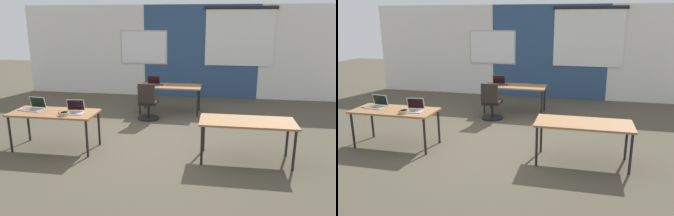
{
  "view_description": "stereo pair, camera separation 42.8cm",
  "coord_description": "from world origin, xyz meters",
  "views": [
    {
      "loc": [
        1.26,
        -6.07,
        2.39
      ],
      "look_at": [
        0.33,
        -0.24,
        0.79
      ],
      "focal_mm": 35.29,
      "sensor_mm": 36.0,
      "label": 1
    },
    {
      "loc": [
        1.68,
        -5.99,
        2.39
      ],
      "look_at": [
        0.33,
        -0.24,
        0.79
      ],
      "focal_mm": 35.29,
      "sensor_mm": 36.0,
      "label": 2
    }
  ],
  "objects": [
    {
      "name": "mouse_near_left_inner",
      "position": [
        -1.6,
        -0.67,
        0.74
      ],
      "size": [
        0.08,
        0.11,
        0.03
      ],
      "color": "black",
      "rests_on": "desk_near_left"
    },
    {
      "name": "back_wall_assembly",
      "position": [
        0.03,
        4.19,
        1.41
      ],
      "size": [
        10.0,
        0.27,
        2.8
      ],
      "color": "silver",
      "rests_on": "ground"
    },
    {
      "name": "laptop_near_left_inner",
      "position": [
        -1.34,
        -0.6,
        0.77
      ],
      "size": [
        0.36,
        0.32,
        0.23
      ],
      "rotation": [
        0.0,
        0.0,
        0.14
      ],
      "color": "#B7B7BC",
      "rests_on": "desk_near_left"
    },
    {
      "name": "desk_far_center",
      "position": [
        0.0,
        2.2,
        0.66
      ],
      "size": [
        1.6,
        0.7,
        0.72
      ],
      "color": "olive",
      "rests_on": "ground"
    },
    {
      "name": "ground_plane",
      "position": [
        0.0,
        0.0,
        0.0
      ],
      "size": [
        24.0,
        24.0,
        0.0
      ],
      "color": "#4C4738"
    },
    {
      "name": "mouse_near_left_end",
      "position": [
        -2.44,
        -0.58,
        0.74
      ],
      "size": [
        0.08,
        0.11,
        0.03
      ],
      "color": "#B2B2B7",
      "rests_on": "desk_near_left"
    },
    {
      "name": "snack_bowl",
      "position": [
        -1.46,
        -0.78,
        0.76
      ],
      "size": [
        0.18,
        0.18,
        0.06
      ],
      "color": "tan",
      "rests_on": "desk_near_left"
    },
    {
      "name": "laptop_near_left_end",
      "position": [
        -2.17,
        -0.51,
        0.77
      ],
      "size": [
        0.35,
        0.31,
        0.23
      ],
      "rotation": [
        0.0,
        0.0,
        -0.09
      ],
      "color": "#B7B7BC",
      "rests_on": "desk_near_left"
    },
    {
      "name": "desk_near_left",
      "position": [
        -1.75,
        -0.6,
        0.66
      ],
      "size": [
        1.6,
        0.7,
        0.72
      ],
      "color": "olive",
      "rests_on": "ground"
    },
    {
      "name": "mouse_far_left",
      "position": [
        -0.21,
        2.2,
        0.74
      ],
      "size": [
        0.08,
        0.11,
        0.03
      ],
      "color": "black",
      "rests_on": "desk_far_center"
    },
    {
      "name": "chair_far_left",
      "position": [
        -0.43,
        1.47,
        0.38
      ],
      "size": [
        0.52,
        0.54,
        0.92
      ],
      "rotation": [
        0.0,
        0.0,
        3.16
      ],
      "color": "black",
      "rests_on": "ground"
    },
    {
      "name": "desk_near_right",
      "position": [
        1.75,
        -0.6,
        0.66
      ],
      "size": [
        1.6,
        0.7,
        0.72
      ],
      "color": "olive",
      "rests_on": "ground"
    },
    {
      "name": "laptop_far_left",
      "position": [
        -0.44,
        2.2,
        0.77
      ],
      "size": [
        0.35,
        0.3,
        0.24
      ],
      "rotation": [
        0.0,
        0.0,
        0.08
      ],
      "color": "#333338",
      "rests_on": "desk_far_center"
    }
  ]
}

